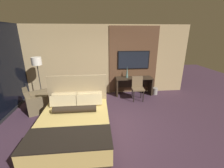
# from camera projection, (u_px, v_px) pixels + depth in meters

# --- Properties ---
(ground_plane) EXTENTS (16.00, 16.00, 0.00)m
(ground_plane) POSITION_uv_depth(u_px,v_px,m) (105.00, 128.00, 4.12)
(ground_plane) COLOR #3D2838
(wall_back_tv_panel) EXTENTS (7.20, 0.09, 2.80)m
(wall_back_tv_panel) POSITION_uv_depth(u_px,v_px,m) (105.00, 61.00, 6.12)
(wall_back_tv_panel) COLOR tan
(wall_back_tv_panel) RESTS_ON ground_plane
(bed) EXTENTS (1.68, 2.17, 1.33)m
(bed) POSITION_uv_depth(u_px,v_px,m) (75.00, 124.00, 3.66)
(bed) COLOR #33281E
(bed) RESTS_ON ground_plane
(desk) EXTENTS (1.51, 0.52, 0.74)m
(desk) POSITION_uv_depth(u_px,v_px,m) (134.00, 83.00, 6.25)
(desk) COLOR #2D2319
(desk) RESTS_ON ground_plane
(tv) EXTENTS (1.31, 0.04, 0.74)m
(tv) POSITION_uv_depth(u_px,v_px,m) (134.00, 60.00, 6.15)
(tv) COLOR black
(desk_chair) EXTENTS (0.47, 0.47, 0.91)m
(desk_chair) POSITION_uv_depth(u_px,v_px,m) (138.00, 86.00, 5.74)
(desk_chair) COLOR brown
(desk_chair) RESTS_ON ground_plane
(armchair_by_window) EXTENTS (1.01, 1.02, 0.81)m
(armchair_by_window) POSITION_uv_depth(u_px,v_px,m) (38.00, 102.00, 5.00)
(armchair_by_window) COLOR brown
(armchair_by_window) RESTS_ON ground_plane
(floor_lamp) EXTENTS (0.34, 0.34, 1.68)m
(floor_lamp) POSITION_uv_depth(u_px,v_px,m) (37.00, 65.00, 5.32)
(floor_lamp) COLOR #282623
(floor_lamp) RESTS_ON ground_plane
(vase_tall) EXTENTS (0.11, 0.11, 0.45)m
(vase_tall) POSITION_uv_depth(u_px,v_px,m) (127.00, 72.00, 6.12)
(vase_tall) COLOR #4C706B
(vase_tall) RESTS_ON desk
(waste_bin) EXTENTS (0.22, 0.22, 0.28)m
(waste_bin) POSITION_uv_depth(u_px,v_px,m) (155.00, 91.00, 6.35)
(waste_bin) COLOR gray
(waste_bin) RESTS_ON ground_plane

